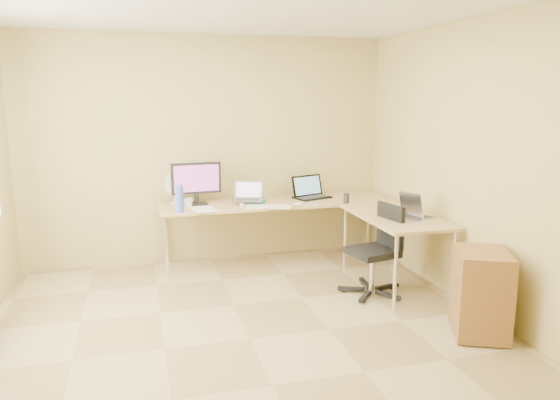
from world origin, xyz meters
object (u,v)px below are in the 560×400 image
object	(u,v)px
laptop_black	(312,187)
cabinet	(481,293)
desk_return	(394,250)
desk_fan	(176,189)
monitor	(196,183)
laptop_return	(418,207)
water_bottle	(179,199)
office_chair	(373,245)
laptop_center	(248,191)
keyboard	(269,207)
mug	(189,203)
desk_main	(278,232)

from	to	relation	value
laptop_black	cabinet	bearing A→B (deg)	-94.16
desk_return	desk_fan	distance (m)	2.48
monitor	laptop_return	size ratio (longest dim) A/B	1.68
desk_fan	water_bottle	bearing A→B (deg)	-72.86
water_bottle	office_chair	xyz separation A→B (m)	(1.76, -0.89, -0.38)
monitor	laptop_center	size ratio (longest dim) A/B	1.73
keyboard	office_chair	world-z (taller)	office_chair
laptop_return	mug	bearing A→B (deg)	38.98
mug	office_chair	bearing A→B (deg)	-35.38
mug	laptop_black	bearing A→B (deg)	4.54
desk_main	monitor	distance (m)	1.09
desk_fan	laptop_return	distance (m)	2.63
water_bottle	desk_fan	xyz separation A→B (m)	(0.00, 0.50, 0.02)
laptop_return	office_chair	bearing A→B (deg)	71.10
keyboard	office_chair	distance (m)	1.24
laptop_return	laptop_center	bearing A→B (deg)	30.84
desk_fan	laptop_return	size ratio (longest dim) A/B	0.98
keyboard	desk_return	bearing A→B (deg)	-12.21
monitor	water_bottle	size ratio (longest dim) A/B	1.90
desk_main	desk_return	size ratio (longest dim) A/B	2.04
laptop_center	mug	bearing A→B (deg)	-164.36
desk_main	cabinet	world-z (taller)	desk_main
mug	water_bottle	bearing A→B (deg)	-113.79
cabinet	desk_main	bearing A→B (deg)	139.97
water_bottle	cabinet	distance (m)	3.01
monitor	desk_main	bearing A→B (deg)	-9.69
office_chair	cabinet	xyz separation A→B (m)	(0.46, -1.07, -0.14)
laptop_return	office_chair	size ratio (longest dim) A/B	0.37
laptop_black	mug	xyz separation A→B (m)	(-1.45, -0.12, -0.09)
desk_return	office_chair	distance (m)	0.41
water_bottle	desk_fan	bearing A→B (deg)	90.00
laptop_center	mug	xyz separation A→B (m)	(-0.65, 0.05, -0.10)
desk_return	monitor	bearing A→B (deg)	150.14
desk_main	mug	bearing A→B (deg)	-178.58
desk_return	laptop_return	distance (m)	0.52
desk_return	keyboard	bearing A→B (deg)	148.68
mug	water_bottle	world-z (taller)	water_bottle
desk_return	water_bottle	world-z (taller)	water_bottle
water_bottle	laptop_return	distance (m)	2.41
laptop_center	office_chair	distance (m)	1.55
monitor	laptop_black	xyz separation A→B (m)	(1.36, 0.01, -0.10)
monitor	desk_fan	distance (m)	0.26
desk_main	laptop_return	distance (m)	1.68
desk_return	water_bottle	xyz separation A→B (m)	(-2.10, 0.70, 0.51)
mug	laptop_return	bearing A→B (deg)	-27.98
laptop_center	laptop_return	xyz separation A→B (m)	(1.48, -1.08, -0.04)
desk_main	desk_fan	distance (m)	1.26
laptop_center	water_bottle	distance (m)	0.80
desk_return	laptop_center	distance (m)	1.70
mug	desk_fan	xyz separation A→B (m)	(-0.12, 0.22, 0.12)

